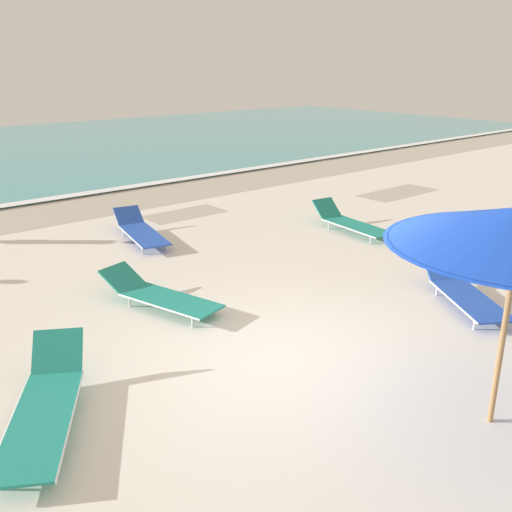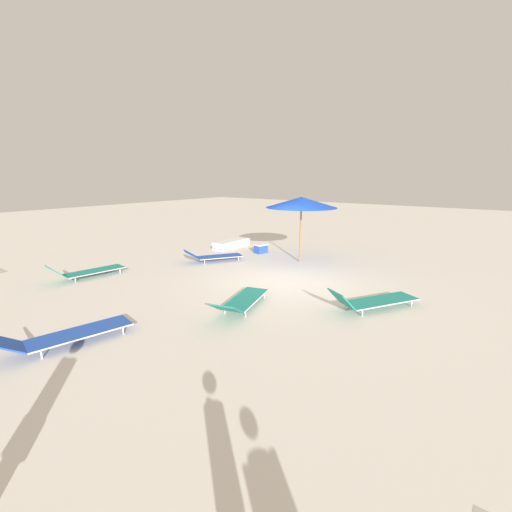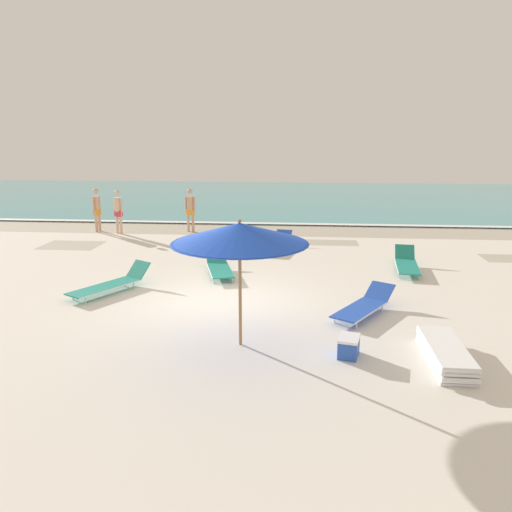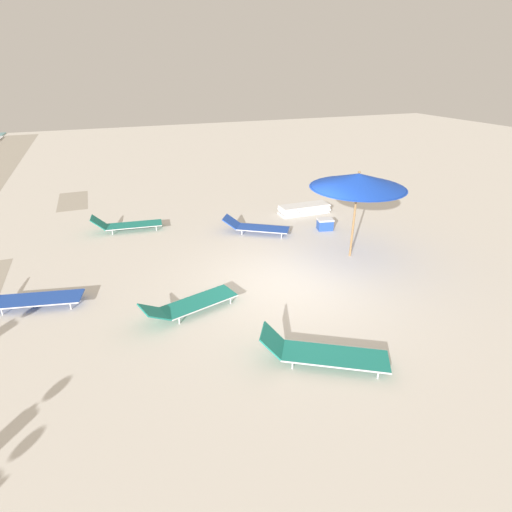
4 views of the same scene
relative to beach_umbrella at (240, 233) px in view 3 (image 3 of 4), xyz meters
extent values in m
cube|color=silver|center=(-0.79, 2.20, -2.24)|extent=(60.00, 60.00, 0.16)
cube|color=#AFA492|center=(-0.79, 11.50, -2.16)|extent=(57.00, 2.20, 0.00)
cube|color=#AFA492|center=(-7.11, 8.13, -2.16)|extent=(2.06, 1.52, 0.00)
cube|color=#AFA492|center=(2.23, 9.38, -2.16)|extent=(2.02, 1.01, 0.00)
cube|color=teal|center=(-0.79, 22.54, -2.13)|extent=(60.00, 19.33, 0.06)
cube|color=white|center=(-0.79, 12.92, -2.09)|extent=(56.00, 0.44, 0.01)
cylinder|color=#9E7547|center=(0.00, 0.00, -1.07)|extent=(0.06, 0.06, 2.17)
cone|color=blue|center=(0.00, 0.00, 0.01)|extent=(2.53, 2.53, 0.38)
cylinder|color=#13359C|center=(0.00, 0.00, -0.17)|extent=(2.45, 2.45, 0.01)
sphere|color=#9E7547|center=(0.00, 0.00, 0.23)|extent=(0.07, 0.07, 0.07)
cube|color=white|center=(3.68, -0.43, -2.10)|extent=(0.61, 1.80, 0.03)
cube|color=silver|center=(3.68, -0.43, -2.13)|extent=(0.63, 1.84, 0.04)
cube|color=white|center=(3.68, -0.47, -2.02)|extent=(0.61, 1.80, 0.03)
cube|color=silver|center=(3.68, -0.47, -2.05)|extent=(0.63, 1.84, 0.04)
cube|color=white|center=(3.68, -0.43, -1.93)|extent=(0.61, 1.80, 0.03)
cube|color=silver|center=(3.68, -0.43, -1.96)|extent=(0.63, 1.84, 0.04)
cube|color=white|center=(3.68, -0.44, -1.85)|extent=(0.61, 1.80, 0.03)
cube|color=silver|center=(3.68, -0.44, -1.88)|extent=(0.63, 1.84, 0.04)
cube|color=blue|center=(0.27, 7.92, -1.98)|extent=(0.96, 1.89, 0.03)
cylinder|color=silver|center=(-0.02, 7.98, -1.98)|extent=(0.41, 1.77, 0.03)
cylinder|color=silver|center=(0.57, 7.86, -1.98)|extent=(0.41, 1.77, 0.03)
cube|color=blue|center=(0.51, 9.03, -1.83)|extent=(0.66, 0.59, 0.33)
cylinder|color=silver|center=(-0.12, 7.29, -2.08)|extent=(0.03, 0.03, 0.16)
cylinder|color=silver|center=(0.37, 7.18, -2.08)|extent=(0.03, 0.03, 0.16)
cylinder|color=silver|center=(0.17, 8.66, -2.08)|extent=(0.03, 0.03, 0.16)
cylinder|color=silver|center=(0.67, 8.55, -2.08)|extent=(0.03, 0.03, 0.16)
cube|color=#1E8475|center=(4.22, 5.47, -1.98)|extent=(0.80, 1.80, 0.03)
cylinder|color=silver|center=(3.92, 5.51, -1.98)|extent=(0.23, 1.74, 0.03)
cylinder|color=silver|center=(4.52, 5.44, -1.98)|extent=(0.23, 1.74, 0.03)
cube|color=#1E8475|center=(4.35, 6.54, -1.80)|extent=(0.62, 0.49, 0.39)
cylinder|color=silver|center=(3.89, 4.83, -2.08)|extent=(0.03, 0.03, 0.16)
cylinder|color=silver|center=(4.40, 4.77, -2.08)|extent=(0.03, 0.03, 0.16)
cylinder|color=silver|center=(4.05, 6.18, -2.08)|extent=(0.03, 0.03, 0.16)
cylinder|color=silver|center=(4.56, 6.12, -2.08)|extent=(0.03, 0.03, 0.16)
cube|color=#1E8475|center=(-3.78, 2.80, -1.98)|extent=(1.48, 1.92, 0.03)
cylinder|color=silver|center=(-4.03, 2.95, -1.98)|extent=(0.99, 1.63, 0.03)
cylinder|color=silver|center=(-3.52, 2.64, -1.98)|extent=(0.99, 1.63, 0.03)
cube|color=#1E8475|center=(-3.20, 3.77, -1.79)|extent=(0.70, 0.64, 0.41)
cylinder|color=silver|center=(-4.37, 2.30, -2.08)|extent=(0.03, 0.03, 0.16)
cylinder|color=silver|center=(-3.94, 2.04, -2.08)|extent=(0.03, 0.03, 0.16)
cylinder|color=silver|center=(-3.62, 3.56, -2.08)|extent=(0.03, 0.03, 0.16)
cylinder|color=silver|center=(-3.18, 3.30, -2.08)|extent=(0.03, 0.03, 0.16)
cube|color=blue|center=(2.42, 1.68, -1.98)|extent=(1.38, 1.69, 0.03)
cylinder|color=silver|center=(2.17, 1.84, -1.98)|extent=(0.90, 1.38, 0.03)
cylinder|color=silver|center=(2.67, 1.51, -1.98)|extent=(0.90, 1.38, 0.03)
cube|color=blue|center=(2.98, 2.55, -1.83)|extent=(0.74, 0.71, 0.33)
cylinder|color=silver|center=(1.86, 1.28, -2.08)|extent=(0.03, 0.03, 0.16)
cylinder|color=silver|center=(2.29, 1.00, -2.08)|extent=(0.03, 0.03, 0.16)
cylinder|color=silver|center=(2.55, 2.35, -2.08)|extent=(0.03, 0.03, 0.16)
cylinder|color=silver|center=(2.98, 2.07, -2.08)|extent=(0.03, 0.03, 0.16)
cube|color=#1E8475|center=(-1.11, 4.61, -1.98)|extent=(1.03, 1.74, 0.03)
cylinder|color=silver|center=(-1.40, 4.53, -1.98)|extent=(0.48, 1.59, 0.03)
cylinder|color=silver|center=(-0.82, 4.69, -1.98)|extent=(0.48, 1.59, 0.03)
cube|color=#1E8475|center=(-1.40, 5.63, -1.84)|extent=(0.69, 0.63, 0.31)
cylinder|color=silver|center=(-1.18, 3.93, -2.08)|extent=(0.03, 0.03, 0.16)
cylinder|color=silver|center=(-0.69, 4.07, -2.08)|extent=(0.03, 0.03, 0.16)
cylinder|color=silver|center=(-1.53, 5.16, -2.08)|extent=(0.03, 0.03, 0.16)
cylinder|color=silver|center=(-1.04, 5.30, -2.08)|extent=(0.03, 0.03, 0.16)
cylinder|color=tan|center=(-3.45, 11.06, -1.71)|extent=(0.11, 0.11, 0.90)
cylinder|color=tan|center=(-3.25, 11.03, -1.71)|extent=(0.11, 0.11, 0.90)
cube|color=gold|center=(-3.35, 11.05, -1.34)|extent=(0.33, 0.23, 0.24)
cylinder|color=tan|center=(-3.35, 11.05, -0.98)|extent=(0.27, 0.27, 0.55)
cylinder|color=tan|center=(-3.53, 11.08, -0.99)|extent=(0.08, 0.08, 0.55)
cylinder|color=tan|center=(-3.17, 11.01, -0.99)|extent=(0.08, 0.08, 0.55)
sphere|color=tan|center=(-3.35, 11.05, -0.50)|extent=(0.21, 0.21, 0.21)
cylinder|color=beige|center=(-6.22, 10.45, -1.71)|extent=(0.11, 0.11, 0.90)
cylinder|color=beige|center=(-6.04, 10.37, -1.71)|extent=(0.11, 0.11, 0.90)
cube|color=#D13D4C|center=(-6.13, 10.41, -1.34)|extent=(0.35, 0.29, 0.24)
cylinder|color=beige|center=(-6.13, 10.41, -0.98)|extent=(0.27, 0.27, 0.55)
cylinder|color=beige|center=(-6.30, 10.49, -0.99)|extent=(0.08, 0.08, 0.55)
cylinder|color=beige|center=(-5.96, 10.33, -0.99)|extent=(0.08, 0.08, 0.55)
sphere|color=beige|center=(-6.13, 10.41, -0.50)|extent=(0.21, 0.21, 0.21)
cylinder|color=tan|center=(-7.18, 10.65, -1.71)|extent=(0.11, 0.11, 0.90)
cylinder|color=tan|center=(-7.12, 10.84, -1.71)|extent=(0.11, 0.11, 0.90)
cube|color=gold|center=(-7.15, 10.75, -1.34)|extent=(0.26, 0.34, 0.24)
cylinder|color=tan|center=(-7.15, 10.75, -0.98)|extent=(0.27, 0.27, 0.55)
cylinder|color=tan|center=(-7.20, 10.57, -0.99)|extent=(0.08, 0.08, 0.55)
cylinder|color=tan|center=(-7.10, 10.93, -0.99)|extent=(0.08, 0.08, 0.55)
sphere|color=tan|center=(-7.15, 10.75, -0.50)|extent=(0.21, 0.21, 0.21)
cube|color=blue|center=(2.01, -0.34, -2.00)|extent=(0.44, 0.54, 0.32)
cube|color=white|center=(2.01, -0.34, -1.81)|extent=(0.46, 0.57, 0.05)
camera|label=1|loc=(-5.24, -2.38, 1.50)|focal=40.00mm
camera|label=2|loc=(-5.98, 10.74, 0.92)|focal=24.00mm
camera|label=3|loc=(1.06, -8.78, 1.75)|focal=35.00mm
camera|label=4|loc=(-8.54, 6.16, 2.72)|focal=28.00mm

